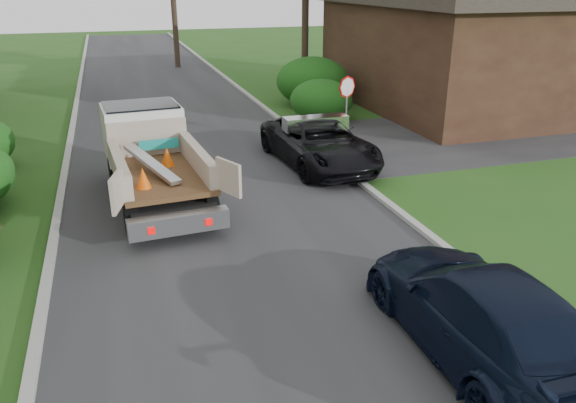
# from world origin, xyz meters

# --- Properties ---
(ground) EXTENTS (120.00, 120.00, 0.00)m
(ground) POSITION_xyz_m (0.00, 0.00, 0.00)
(ground) COLOR #224D16
(ground) RESTS_ON ground
(road) EXTENTS (8.00, 90.00, 0.02)m
(road) POSITION_xyz_m (0.00, 10.00, 0.00)
(road) COLOR #28282B
(road) RESTS_ON ground
(side_street) EXTENTS (16.00, 7.00, 0.02)m
(side_street) POSITION_xyz_m (12.00, 9.00, 0.01)
(side_street) COLOR #28282B
(side_street) RESTS_ON ground
(curb_left) EXTENTS (0.20, 90.00, 0.12)m
(curb_left) POSITION_xyz_m (-4.10, 10.00, 0.06)
(curb_left) COLOR #9E9E99
(curb_left) RESTS_ON ground
(curb_right) EXTENTS (0.20, 90.00, 0.12)m
(curb_right) POSITION_xyz_m (4.10, 10.00, 0.06)
(curb_right) COLOR #9E9E99
(curb_right) RESTS_ON ground
(stop_sign) EXTENTS (0.71, 0.32, 2.48)m
(stop_sign) POSITION_xyz_m (5.20, 9.00, 1.78)
(stop_sign) COLOR slate
(stop_sign) RESTS_ON ground
(house_right) EXTENTS (9.72, 12.96, 6.20)m
(house_right) POSITION_xyz_m (13.00, 14.00, 3.16)
(house_right) COLOR #341D15
(house_right) RESTS_ON ground
(hedge_right_a) EXTENTS (2.60, 2.60, 1.70)m
(hedge_right_a) POSITION_xyz_m (5.80, 13.00, 0.85)
(hedge_right_a) COLOR #144610
(hedge_right_a) RESTS_ON ground
(hedge_right_b) EXTENTS (3.38, 3.38, 2.21)m
(hedge_right_b) POSITION_xyz_m (6.50, 16.00, 1.10)
(hedge_right_b) COLOR #144610
(hedge_right_b) RESTS_ON ground
(flatbed_truck) EXTENTS (2.88, 6.08, 2.24)m
(flatbed_truck) POSITION_xyz_m (-1.66, 6.47, 1.22)
(flatbed_truck) COLOR black
(flatbed_truck) RESTS_ON ground
(black_pickup) EXTENTS (2.75, 5.37, 1.45)m
(black_pickup) POSITION_xyz_m (3.60, 7.35, 0.73)
(black_pickup) COLOR black
(black_pickup) RESTS_ON ground
(navy_suv) EXTENTS (2.17, 5.12, 1.47)m
(navy_suv) POSITION_xyz_m (2.60, -2.50, 0.74)
(navy_suv) COLOR black
(navy_suv) RESTS_ON ground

